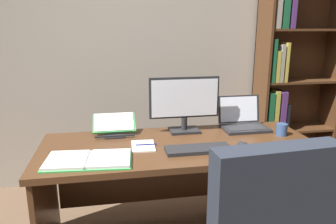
# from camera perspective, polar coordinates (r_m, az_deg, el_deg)

# --- Properties ---
(wall_back) EXTENTS (5.29, 0.12, 2.62)m
(wall_back) POSITION_cam_1_polar(r_m,az_deg,el_deg) (3.17, -3.19, 11.11)
(wall_back) COLOR #A89E8E
(wall_back) RESTS_ON ground
(desk) EXTENTS (1.86, 0.76, 0.75)m
(desk) POSITION_cam_1_polar(r_m,az_deg,el_deg) (2.34, 1.58, -9.45)
(desk) COLOR #4C2D19
(desk) RESTS_ON ground
(bookshelf) EXTENTS (0.80, 0.32, 1.99)m
(bookshelf) POSITION_cam_1_polar(r_m,az_deg,el_deg) (3.43, 20.21, 3.79)
(bookshelf) COLOR #4C2D19
(bookshelf) RESTS_ON ground
(monitor) EXTENTS (0.52, 0.16, 0.41)m
(monitor) POSITION_cam_1_polar(r_m,az_deg,el_deg) (2.39, 2.91, 1.40)
(monitor) COLOR #232326
(monitor) RESTS_ON desk
(laptop) EXTENTS (0.34, 0.28, 0.24)m
(laptop) POSITION_cam_1_polar(r_m,az_deg,el_deg) (2.58, 13.09, -1.68)
(laptop) COLOR #232326
(laptop) RESTS_ON desk
(keyboard) EXTENTS (0.42, 0.15, 0.02)m
(keyboard) POSITION_cam_1_polar(r_m,az_deg,el_deg) (2.07, 5.38, -6.56)
(keyboard) COLOR #232326
(keyboard) RESTS_ON desk
(computer_mouse) EXTENTS (0.06, 0.10, 0.04)m
(computer_mouse) POSITION_cam_1_polar(r_m,az_deg,el_deg) (2.17, 13.10, -5.71)
(computer_mouse) COLOR #232326
(computer_mouse) RESTS_ON desk
(reading_stand_with_book) EXTENTS (0.31, 0.25, 0.13)m
(reading_stand_with_book) POSITION_cam_1_polar(r_m,az_deg,el_deg) (2.42, -9.48, -2.23)
(reading_stand_with_book) COLOR #232326
(reading_stand_with_book) RESTS_ON desk
(open_binder) EXTENTS (0.52, 0.32, 0.02)m
(open_binder) POSITION_cam_1_polar(r_m,az_deg,el_deg) (1.96, -13.86, -8.20)
(open_binder) COLOR green
(open_binder) RESTS_ON desk
(notepad) EXTENTS (0.16, 0.22, 0.01)m
(notepad) POSITION_cam_1_polar(r_m,az_deg,el_deg) (2.14, -4.42, -6.01)
(notepad) COLOR silver
(notepad) RESTS_ON desk
(pen) EXTENTS (0.14, 0.01, 0.01)m
(pen) POSITION_cam_1_polar(r_m,az_deg,el_deg) (2.14, -3.89, -5.75)
(pen) COLOR navy
(pen) RESTS_ON notepad
(coffee_mug) EXTENTS (0.08, 0.08, 0.09)m
(coffee_mug) POSITION_cam_1_polar(r_m,az_deg,el_deg) (2.49, 19.45, -2.94)
(coffee_mug) COLOR #334C7A
(coffee_mug) RESTS_ON desk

